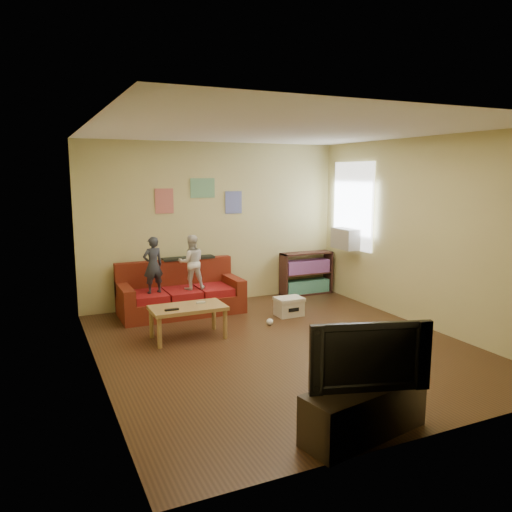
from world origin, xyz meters
name	(u,v)px	position (x,y,z in m)	size (l,w,h in m)	color
room_shell	(283,242)	(0.00, 0.00, 1.35)	(4.52, 5.02, 2.72)	#492D19
sofa	(180,295)	(-0.75, 2.07, 0.28)	(1.90, 0.88, 0.84)	maroon
child_a	(153,265)	(-1.20, 1.90, 0.83)	(0.31, 0.21, 0.86)	#292E37
child_b	(191,262)	(-0.60, 1.90, 0.83)	(0.41, 0.32, 0.85)	white
coffee_table	(188,311)	(-1.00, 0.79, 0.38)	(0.99, 0.54, 0.44)	#AC8549
remote	(172,310)	(-1.25, 0.67, 0.45)	(0.18, 0.05, 0.02)	black
game_controller	(201,303)	(-0.80, 0.84, 0.46)	(0.13, 0.04, 0.03)	silver
bookshelf	(306,275)	(1.70, 2.30, 0.35)	(0.97, 0.29, 0.77)	#43251F
window	(353,206)	(2.22, 1.65, 1.64)	(0.04, 1.08, 1.48)	white
ac_unit	(346,239)	(2.10, 1.65, 1.08)	(0.28, 0.55, 0.35)	#B7B2A3
artwork_left	(164,201)	(-0.85, 2.48, 1.75)	(0.30, 0.01, 0.40)	#D87266
artwork_center	(203,188)	(-0.20, 2.48, 1.95)	(0.42, 0.01, 0.32)	#72B27F
artwork_right	(233,202)	(0.35, 2.48, 1.70)	(0.30, 0.01, 0.38)	#727FCC
file_box	(289,306)	(0.74, 1.18, 0.15)	(0.42, 0.32, 0.29)	silver
tv_stand	(364,411)	(-0.40, -2.25, 0.22)	(1.16, 0.39, 0.43)	#2E2418
television	(366,353)	(-0.40, -2.25, 0.72)	(1.01, 0.13, 0.58)	black
tissue	(270,322)	(0.25, 0.85, 0.05)	(0.10, 0.10, 0.10)	white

